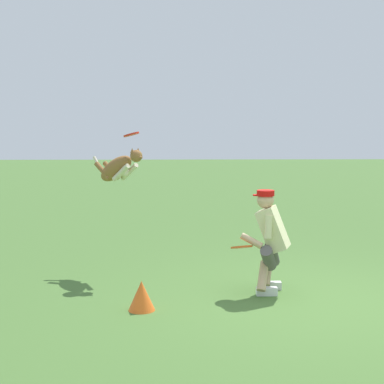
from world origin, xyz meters
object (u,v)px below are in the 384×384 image
at_px(dog, 118,168).
at_px(training_cone, 142,296).
at_px(frisbee_flying, 131,134).
at_px(person, 270,238).
at_px(frisbee_held, 242,247).

distance_m(dog, training_cone, 2.30).
bearing_deg(frisbee_flying, person, 149.90).
bearing_deg(training_cone, frisbee_flying, -82.54).
bearing_deg(training_cone, frisbee_held, -155.02).
bearing_deg(dog, training_cone, -32.84).
bearing_deg(frisbee_held, dog, -38.00).
height_order(dog, frisbee_held, dog).
distance_m(frisbee_flying, frisbee_held, 2.29).
xyz_separation_m(dog, frisbee_held, (-1.63, 1.27, -0.89)).
height_order(person, training_cone, person).
relative_size(person, training_cone, 3.80).
xyz_separation_m(person, training_cone, (1.57, 0.68, -0.53)).
bearing_deg(person, dog, -10.01).
bearing_deg(frisbee_flying, training_cone, 97.46).
distance_m(person, frisbee_flying, 2.43).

